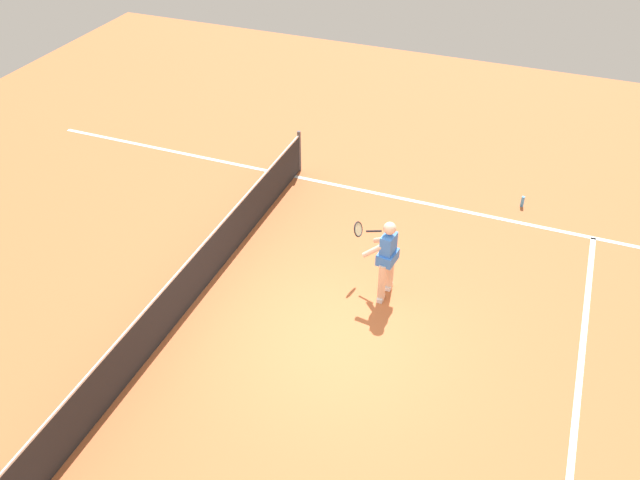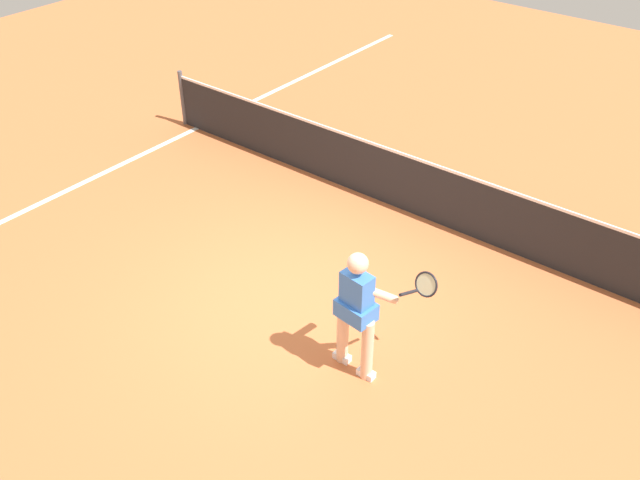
% 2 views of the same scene
% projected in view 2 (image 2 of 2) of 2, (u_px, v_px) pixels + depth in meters
% --- Properties ---
extents(ground_plane, '(25.63, 25.63, 0.00)m').
position_uv_depth(ground_plane, '(292.00, 299.00, 8.78)').
color(ground_plane, '#C66638').
extents(sideline_left_marking, '(0.10, 17.71, 0.01)m').
position_uv_depth(sideline_left_marking, '(76.00, 186.00, 11.01)').
color(sideline_left_marking, white).
rests_on(sideline_left_marking, ground).
extents(court_net, '(9.48, 0.08, 1.00)m').
position_uv_depth(court_net, '(408.00, 183.00, 10.18)').
color(court_net, '#4C4C51').
rests_on(court_net, ground).
extents(tennis_player, '(0.85, 0.91, 1.55)m').
position_uv_depth(tennis_player, '(359.00, 308.00, 7.35)').
color(tennis_player, beige).
rests_on(tennis_player, ground).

